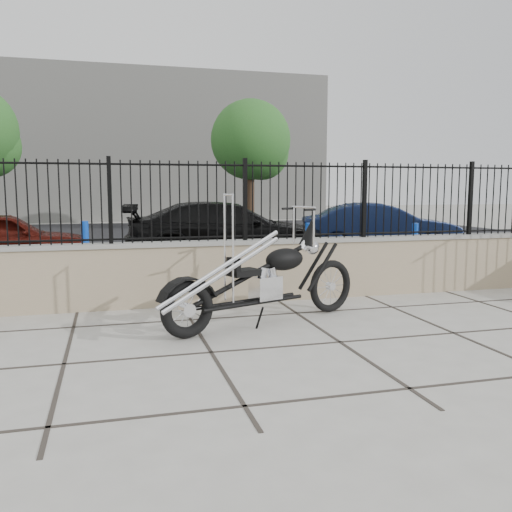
{
  "coord_description": "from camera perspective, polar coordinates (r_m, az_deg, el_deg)",
  "views": [
    {
      "loc": [
        -1.0,
        -5.58,
        1.76
      ],
      "look_at": [
        0.85,
        1.31,
        0.86
      ],
      "focal_mm": 38.0,
      "sensor_mm": 36.0,
      "label": 1
    }
  ],
  "objects": [
    {
      "name": "background_building",
      "position": [
        32.17,
        -13.51,
        10.98
      ],
      "size": [
        22.0,
        6.0,
        8.0
      ],
      "primitive_type": "cube",
      "color": "beige",
      "rests_on": "ground_plane"
    },
    {
      "name": "car_blue",
      "position": [
        14.79,
        12.91,
        2.82
      ],
      "size": [
        4.38,
        2.59,
        1.36
      ],
      "primitive_type": "imported",
      "rotation": [
        0.0,
        0.0,
        1.27
      ],
      "color": "black",
      "rests_on": "parking_lot"
    },
    {
      "name": "car_black",
      "position": [
        13.2,
        -3.01,
        2.63
      ],
      "size": [
        5.04,
        2.31,
        1.43
      ],
      "primitive_type": "imported",
      "rotation": [
        0.0,
        0.0,
        1.51
      ],
      "color": "black",
      "rests_on": "parking_lot"
    },
    {
      "name": "tree_right",
      "position": [
        22.65,
        -0.57,
        12.51
      ],
      "size": [
        3.27,
        3.27,
        5.52
      ],
      "rotation": [
        0.0,
        0.0,
        0.03
      ],
      "color": "#382619",
      "rests_on": "ground_plane"
    },
    {
      "name": "iron_fence",
      "position": [
        8.14,
        -8.04,
        5.7
      ],
      "size": [
        14.0,
        0.08,
        1.2
      ],
      "primitive_type": "cube",
      "color": "black",
      "rests_on": "retaining_wall"
    },
    {
      "name": "car_red",
      "position": [
        13.14,
        -25.13,
        1.58
      ],
      "size": [
        3.88,
        1.96,
        1.27
      ],
      "primitive_type": "imported",
      "rotation": [
        0.0,
        0.0,
        1.7
      ],
      "color": "#3F0D09",
      "rests_on": "parking_lot"
    },
    {
      "name": "retaining_wall",
      "position": [
        8.24,
        -7.91,
        -1.82
      ],
      "size": [
        14.0,
        0.36,
        0.96
      ],
      "primitive_type": "cube",
      "color": "gray",
      "rests_on": "ground_plane"
    },
    {
      "name": "bollard_b",
      "position": [
        10.92,
        5.53,
        0.69
      ],
      "size": [
        0.16,
        0.16,
        1.07
      ],
      "primitive_type": "cylinder",
      "rotation": [
        0.0,
        0.0,
        0.29
      ],
      "color": "#0B4CA6",
      "rests_on": "ground_plane"
    },
    {
      "name": "bollard_a",
      "position": [
        10.65,
        -17.49,
        0.45
      ],
      "size": [
        0.16,
        0.16,
        1.15
      ],
      "primitive_type": "cylinder",
      "rotation": [
        0.0,
        0.0,
        -0.18
      ],
      "color": "blue",
      "rests_on": "ground_plane"
    },
    {
      "name": "bollard_c",
      "position": [
        11.95,
        16.36,
        0.9
      ],
      "size": [
        0.13,
        0.13,
        1.02
      ],
      "primitive_type": "cylinder",
      "rotation": [
        0.0,
        0.0,
        -0.07
      ],
      "color": "#0D28C7",
      "rests_on": "ground_plane"
    },
    {
      "name": "ground_plane",
      "position": [
        5.94,
        -4.74,
        -10.09
      ],
      "size": [
        90.0,
        90.0,
        0.0
      ],
      "primitive_type": "plane",
      "color": "#99968E",
      "rests_on": "ground"
    },
    {
      "name": "chopper_motorcycle",
      "position": [
        6.9,
        0.65,
        -0.3
      ],
      "size": [
        2.86,
        1.49,
        1.72
      ],
      "primitive_type": null,
      "rotation": [
        0.0,
        0.0,
        0.36
      ],
      "color": "black",
      "rests_on": "ground_plane"
    },
    {
      "name": "parking_lot",
      "position": [
        18.19,
        -11.86,
        1.48
      ],
      "size": [
        30.0,
        30.0,
        0.0
      ],
      "primitive_type": "plane",
      "color": "black",
      "rests_on": "ground"
    }
  ]
}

